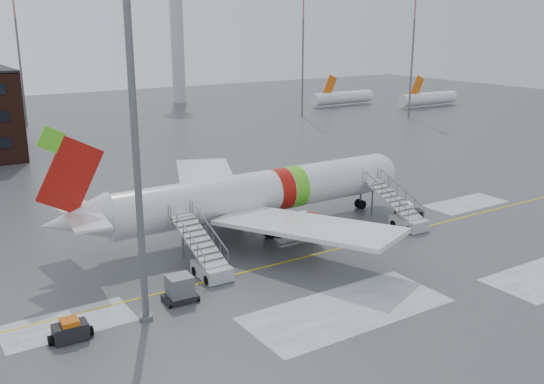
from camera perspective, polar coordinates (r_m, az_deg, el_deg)
ground at (r=51.47m, az=5.10°, el=-5.13°), size 260.00×260.00×0.00m
airliner at (r=53.98m, az=-2.00°, el=-0.26°), size 35.03×32.97×11.18m
airstair_fwd at (r=57.14m, az=12.23°, el=-2.18°), size 2.05×7.70×3.48m
airstair_aft at (r=45.77m, az=-6.14°, el=-6.43°), size 2.05×7.70×3.48m
pushback_tug at (r=59.98m, az=12.63°, el=-1.77°), size 2.90×2.61×1.46m
uld_container at (r=41.83m, az=-8.66°, el=-9.04°), size 2.30×1.73×1.82m
baggage_tractor at (r=38.66m, az=-18.44°, el=-12.34°), size 2.62×1.27×1.35m
light_mast_near at (r=36.02m, az=-13.01°, el=8.92°), size 1.20×1.20×27.64m
control_tower at (r=145.65m, az=-8.98°, el=15.65°), size 6.40×6.40×30.00m
light_mast_far_ne at (r=123.05m, az=2.93°, el=13.56°), size 1.20×1.20×24.25m
light_mast_far_n at (r=117.90m, az=-22.75°, el=12.32°), size 1.20×1.20×24.25m
light_mast_far_e at (r=122.88m, az=13.12°, el=13.19°), size 1.20×1.20×24.25m
distant_aircraft at (r=138.64m, az=9.32°, el=7.87°), size 35.00×18.00×8.00m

